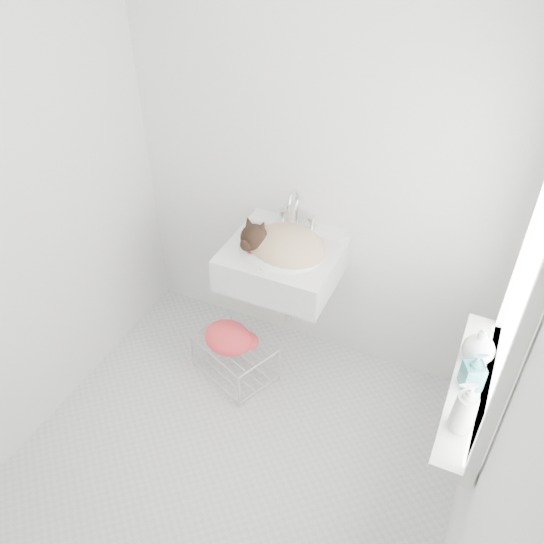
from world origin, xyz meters
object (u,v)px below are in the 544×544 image
at_px(sink, 282,249).
at_px(bottle_c, 475,359).
at_px(bottle_b, 469,385).
at_px(cat, 283,245).
at_px(wire_rack, 235,356).
at_px(bottle_a, 459,428).

height_order(sink, bottle_c, sink).
relative_size(sink, bottle_b, 3.41).
distance_m(cat, wire_rack, 0.80).
bearing_deg(sink, bottle_a, -35.64).
bearing_deg(cat, bottle_a, -38.27).
bearing_deg(bottle_a, sink, 144.36).
distance_m(cat, bottle_b, 1.20).
bearing_deg(bottle_a, bottle_b, 90.00).
relative_size(cat, bottle_b, 2.48).
distance_m(cat, bottle_c, 1.13).
bearing_deg(bottle_a, bottle_c, 90.00).
height_order(cat, bottle_b, cat).
xyz_separation_m(sink, bottle_a, (1.08, -0.78, 0.00)).
bearing_deg(bottle_c, bottle_a, -90.00).
bearing_deg(bottle_b, bottle_a, -90.00).
height_order(cat, bottle_c, cat).
bearing_deg(cat, bottle_c, -22.03).
relative_size(sink, bottle_c, 3.47).
distance_m(wire_rack, bottle_a, 1.56).
relative_size(cat, bottle_a, 2.13).
height_order(wire_rack, bottle_c, bottle_c).
distance_m(sink, bottle_a, 1.33).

